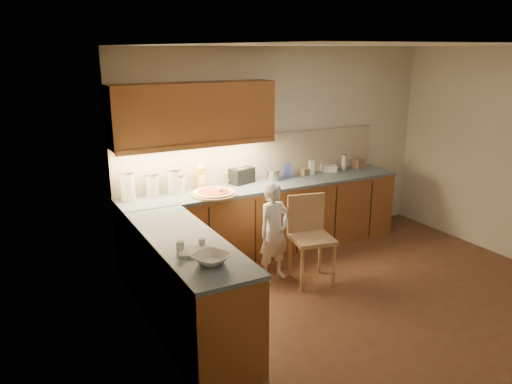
# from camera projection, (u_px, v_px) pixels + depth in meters

# --- Properties ---
(room) EXTENTS (4.54, 4.50, 2.62)m
(room) POSITION_uv_depth(u_px,v_px,m) (387.00, 144.00, 4.82)
(room) COLOR #512F1C
(room) RESTS_ON ground
(l_counter) EXTENTS (3.77, 2.62, 0.92)m
(l_counter) POSITION_uv_depth(u_px,v_px,m) (245.00, 237.00, 5.80)
(l_counter) COLOR brown
(l_counter) RESTS_ON ground
(backsplash) EXTENTS (3.75, 0.02, 0.58)m
(backsplash) POSITION_uv_depth(u_px,v_px,m) (256.00, 157.00, 6.46)
(backsplash) COLOR #C1B395
(backsplash) RESTS_ON l_counter
(upper_cabinets) EXTENTS (1.95, 0.36, 0.73)m
(upper_cabinets) POSITION_uv_depth(u_px,v_px,m) (194.00, 114.00, 5.74)
(upper_cabinets) COLOR brown
(upper_cabinets) RESTS_ON ground
(pizza_on_board) EXTENTS (0.54, 0.54, 0.22)m
(pizza_on_board) POSITION_uv_depth(u_px,v_px,m) (214.00, 193.00, 5.82)
(pizza_on_board) COLOR tan
(pizza_on_board) RESTS_ON l_counter
(child) EXTENTS (0.45, 0.33, 1.14)m
(child) POSITION_uv_depth(u_px,v_px,m) (274.00, 232.00, 5.64)
(child) COLOR white
(child) RESTS_ON ground
(wooden_chair) EXTENTS (0.52, 0.52, 0.99)m
(wooden_chair) POSITION_uv_depth(u_px,v_px,m) (310.00, 232.00, 5.63)
(wooden_chair) COLOR tan
(wooden_chair) RESTS_ON ground
(mixing_bowl) EXTENTS (0.38, 0.38, 0.07)m
(mixing_bowl) POSITION_uv_depth(u_px,v_px,m) (211.00, 259.00, 3.99)
(mixing_bowl) COLOR white
(mixing_bowl) RESTS_ON l_counter
(canister_a) EXTENTS (0.17, 0.17, 0.34)m
(canister_a) POSITION_uv_depth(u_px,v_px,m) (127.00, 186.00, 5.57)
(canister_a) COLOR silver
(canister_a) RESTS_ON l_counter
(canister_b) EXTENTS (0.16, 0.16, 0.28)m
(canister_b) POSITION_uv_depth(u_px,v_px,m) (152.00, 185.00, 5.74)
(canister_b) COLOR beige
(canister_b) RESTS_ON l_counter
(canister_c) EXTENTS (0.17, 0.17, 0.31)m
(canister_c) POSITION_uv_depth(u_px,v_px,m) (174.00, 181.00, 5.84)
(canister_c) COLOR silver
(canister_c) RESTS_ON l_counter
(canister_d) EXTENTS (0.14, 0.14, 0.23)m
(canister_d) POSITION_uv_depth(u_px,v_px,m) (179.00, 184.00, 5.87)
(canister_d) COLOR white
(canister_d) RESTS_ON l_counter
(oil_jug) EXTENTS (0.12, 0.10, 0.31)m
(oil_jug) POSITION_uv_depth(u_px,v_px,m) (201.00, 178.00, 6.04)
(oil_jug) COLOR gold
(oil_jug) RESTS_ON l_counter
(toaster) EXTENTS (0.35, 0.26, 0.20)m
(toaster) POSITION_uv_depth(u_px,v_px,m) (242.00, 176.00, 6.31)
(toaster) COLOR black
(toaster) RESTS_ON l_counter
(steel_pot) EXTENTS (0.18, 0.18, 0.14)m
(steel_pot) POSITION_uv_depth(u_px,v_px,m) (273.00, 175.00, 6.45)
(steel_pot) COLOR silver
(steel_pot) RESTS_ON l_counter
(blue_box) EXTENTS (0.11, 0.09, 0.19)m
(blue_box) POSITION_uv_depth(u_px,v_px,m) (287.00, 171.00, 6.58)
(blue_box) COLOR #313F94
(blue_box) RESTS_ON l_counter
(card_box_a) EXTENTS (0.15, 0.12, 0.09)m
(card_box_a) POSITION_uv_depth(u_px,v_px,m) (305.00, 172.00, 6.74)
(card_box_a) COLOR tan
(card_box_a) RESTS_ON l_counter
(white_bottle) EXTENTS (0.07, 0.07, 0.19)m
(white_bottle) POSITION_uv_depth(u_px,v_px,m) (311.00, 167.00, 6.76)
(white_bottle) COLOR silver
(white_bottle) RESTS_ON l_counter
(flat_pack) EXTENTS (0.25, 0.22, 0.08)m
(flat_pack) POSITION_uv_depth(u_px,v_px,m) (329.00, 168.00, 6.94)
(flat_pack) COLOR silver
(flat_pack) RESTS_ON l_counter
(tall_jar) EXTENTS (0.07, 0.07, 0.22)m
(tall_jar) POSITION_uv_depth(u_px,v_px,m) (344.00, 162.00, 6.98)
(tall_jar) COLOR silver
(tall_jar) RESTS_ON l_counter
(card_box_b) EXTENTS (0.18, 0.15, 0.12)m
(card_box_b) POSITION_uv_depth(u_px,v_px,m) (359.00, 164.00, 7.14)
(card_box_b) COLOR #A07756
(card_box_b) RESTS_ON l_counter
(dough_cloth) EXTENTS (0.35, 0.31, 0.02)m
(dough_cloth) POSITION_uv_depth(u_px,v_px,m) (196.00, 251.00, 4.20)
(dough_cloth) COLOR silver
(dough_cloth) RESTS_ON l_counter
(spice_jar_a) EXTENTS (0.09, 0.09, 0.09)m
(spice_jar_a) POSITION_uv_depth(u_px,v_px,m) (180.00, 246.00, 4.21)
(spice_jar_a) COLOR silver
(spice_jar_a) RESTS_ON l_counter
(spice_jar_b) EXTENTS (0.07, 0.07, 0.08)m
(spice_jar_b) POSITION_uv_depth(u_px,v_px,m) (202.00, 243.00, 4.30)
(spice_jar_b) COLOR white
(spice_jar_b) RESTS_ON l_counter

